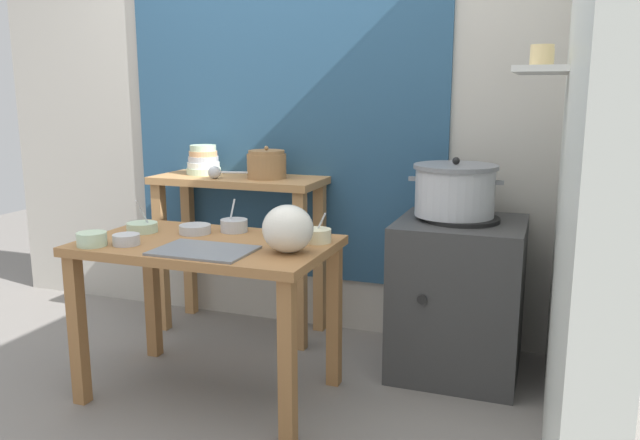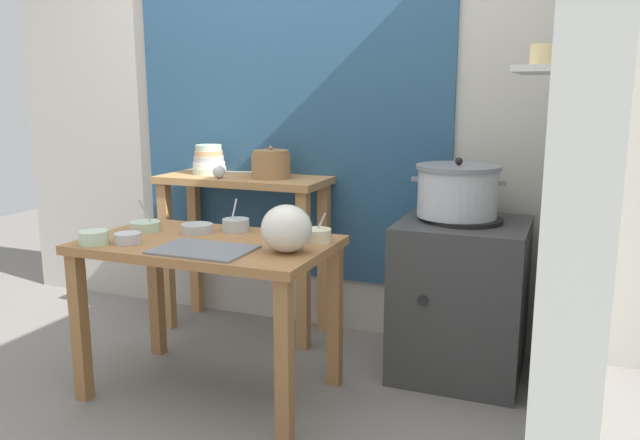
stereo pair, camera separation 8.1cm
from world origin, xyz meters
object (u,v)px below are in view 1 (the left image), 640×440
(serving_tray, at_px, (204,251))
(plastic_bag, at_px, (288,229))
(prep_table, at_px, (208,265))
(prep_bowl_2, at_px, (195,229))
(clay_pot, at_px, (267,165))
(prep_bowl_0, at_px, (142,227))
(back_shelf_table, at_px, (239,215))
(steamer_pot, at_px, (455,190))
(stove_block, at_px, (458,296))
(ladle, at_px, (217,172))
(prep_bowl_5, at_px, (317,235))
(prep_bowl_6, at_px, (234,225))
(bowl_stack_enamel, at_px, (203,161))
(prep_bowl_3, at_px, (282,229))
(prep_bowl_1, at_px, (126,239))
(prep_bowl_4, at_px, (92,239))

(serving_tray, xyz_separation_m, plastic_bag, (0.33, 0.11, 0.09))
(prep_table, xyz_separation_m, prep_bowl_2, (-0.13, 0.12, 0.13))
(clay_pot, xyz_separation_m, prep_bowl_0, (-0.32, -0.71, -0.23))
(back_shelf_table, xyz_separation_m, steamer_pot, (1.22, -0.11, 0.23))
(stove_block, bearing_deg, ladle, 179.22)
(steamer_pot, height_order, prep_bowl_0, steamer_pot)
(back_shelf_table, xyz_separation_m, prep_bowl_5, (0.70, -0.62, 0.07))
(prep_bowl_2, bearing_deg, stove_block, 24.26)
(ladle, bearing_deg, prep_bowl_6, -53.14)
(clay_pot, relative_size, ladle, 0.73)
(clay_pot, relative_size, bowl_stack_enamel, 1.10)
(prep_bowl_2, bearing_deg, prep_bowl_5, 2.86)
(steamer_pot, height_order, prep_bowl_2, steamer_pot)
(stove_block, bearing_deg, prep_bowl_5, -138.62)
(back_shelf_table, distance_m, stove_block, 1.30)
(plastic_bag, height_order, prep_bowl_0, plastic_bag)
(stove_block, distance_m, plastic_bag, 1.02)
(ladle, height_order, prep_bowl_6, ladle)
(clay_pot, xyz_separation_m, ladle, (-0.25, -0.11, -0.04))
(serving_tray, relative_size, prep_bowl_3, 2.40)
(plastic_bag, bearing_deg, prep_table, 171.38)
(prep_table, distance_m, serving_tray, 0.22)
(serving_tray, relative_size, prep_bowl_0, 2.52)
(clay_pot, xyz_separation_m, prep_bowl_2, (-0.07, -0.65, -0.23))
(stove_block, relative_size, prep_bowl_5, 5.94)
(steamer_pot, xyz_separation_m, prep_bowl_1, (-1.27, -0.84, -0.16))
(prep_bowl_1, bearing_deg, bowl_stack_enamel, 100.70)
(prep_bowl_1, height_order, prep_bowl_5, prep_bowl_5)
(bowl_stack_enamel, relative_size, prep_bowl_1, 1.70)
(stove_block, bearing_deg, prep_bowl_3, -151.28)
(serving_tray, xyz_separation_m, prep_bowl_0, (-0.46, 0.23, 0.02))
(clay_pot, xyz_separation_m, prep_bowl_5, (0.53, -0.62, -0.22))
(prep_bowl_0, xyz_separation_m, prep_bowl_1, (0.09, -0.24, -0.00))
(prep_bowl_0, bearing_deg, ladle, 83.25)
(back_shelf_table, bearing_deg, prep_bowl_6, -64.99)
(back_shelf_table, distance_m, prep_bowl_5, 0.94)
(prep_bowl_1, height_order, prep_bowl_3, prep_bowl_3)
(bowl_stack_enamel, height_order, prep_bowl_3, bowl_stack_enamel)
(prep_bowl_2, relative_size, prep_bowl_4, 1.16)
(back_shelf_table, relative_size, prep_bowl_6, 6.31)
(prep_table, distance_m, ladle, 0.80)
(prep_bowl_1, bearing_deg, prep_bowl_2, 61.63)
(prep_bowl_0, bearing_deg, stove_block, 22.47)
(prep_bowl_6, bearing_deg, bowl_stack_enamel, 130.19)
(back_shelf_table, height_order, prep_bowl_4, back_shelf_table)
(prep_bowl_0, relative_size, prep_bowl_1, 1.37)
(plastic_bag, bearing_deg, prep_bowl_1, -170.83)
(back_shelf_table, height_order, steamer_pot, steamer_pot)
(prep_bowl_2, relative_size, prep_bowl_3, 0.88)
(back_shelf_table, distance_m, prep_bowl_2, 0.66)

